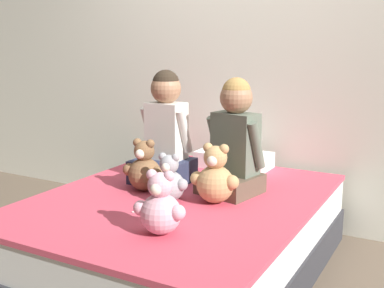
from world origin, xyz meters
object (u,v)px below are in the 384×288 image
Objects in this scene: bed at (180,234)px; pillow_at_headboard at (234,159)px; child_on_right at (234,140)px; sign_card at (156,211)px; child_on_left at (165,134)px; teddy_bear_between_children at (169,181)px; teddy_bear_held_by_right_child at (215,178)px; teddy_bear_at_foot_of_bed at (161,207)px; teddy_bear_held_by_left_child at (144,169)px.

pillow_at_headboard is (0.00, 0.76, 0.28)m from bed.
child_on_right is 3.21× the size of sign_card.
child_on_left is 2.57× the size of teddy_bear_between_children.
pillow_at_headboard is 2.44× the size of sign_card.
teddy_bear_held_by_right_child is 0.80m from pillow_at_headboard.
bed is 0.67m from teddy_bear_at_foot_of_bed.
child_on_right is (0.23, 0.23, 0.54)m from bed.
sign_card is at bearing -88.57° from pillow_at_headboard.
teddy_bear_between_children is 0.87m from pillow_at_headboard.
pillow_at_headboard is at bearing 67.76° from child_on_left.
sign_card is (0.27, -0.28, -0.13)m from teddy_bear_held_by_left_child.
child_on_right is at bearing 19.02° from teddy_bear_held_by_left_child.
teddy_bear_between_children reaches higher than sign_card.
teddy_bear_between_children is 1.31× the size of sign_card.
teddy_bear_at_foot_of_bed is (-0.03, -0.75, -0.18)m from child_on_right.
teddy_bear_held_by_right_child is 0.26m from teddy_bear_between_children.
teddy_bear_held_by_left_child is (-0.00, -0.23, -0.18)m from child_on_left.
child_on_left reaches higher than sign_card.
teddy_bear_at_foot_of_bed is at bearing -68.50° from bed.
teddy_bear_at_foot_of_bed is at bearing -99.11° from teddy_bear_held_by_right_child.
teddy_bear_held_by_right_child is at bearing 0.28° from bed.
teddy_bear_between_children is (-0.23, -0.10, -0.02)m from teddy_bear_held_by_right_child.
pillow_at_headboard is (-0.23, 0.53, -0.26)m from child_on_right.
sign_card reaches higher than bed.
bed is 3.63× the size of pillow_at_headboard.
child_on_left is at bearing 117.39° from sign_card.
sign_card is (0.27, -0.51, -0.31)m from child_on_left.
teddy_bear_held_by_left_child is 0.81m from pillow_at_headboard.
teddy_bear_held_by_right_child is at bearing 14.76° from teddy_bear_between_children.
teddy_bear_between_children reaches higher than bed.
teddy_bear_held_by_left_child is at bearing -141.90° from child_on_right.
child_on_right is at bearing 81.63° from teddy_bear_held_by_right_child.
pillow_at_headboard is at bearing 99.93° from teddy_bear_held_by_right_child.
child_on_right is 2.22× the size of teddy_bear_at_foot_of_bed.
child_on_left is 2.12× the size of teddy_bear_held_by_right_child.
bed is 0.63m from child_on_right.
sign_card is at bearing -84.75° from bed.
child_on_left is 2.32× the size of teddy_bear_at_foot_of_bed.
teddy_bear_held_by_left_child is at bearing 133.44° from sign_card.
bed is at bearing 173.55° from teddy_bear_held_by_right_child.
sign_card is at bearing -131.94° from teddy_bear_held_by_right_child.
teddy_bear_at_foot_of_bed reaches higher than pillow_at_headboard.
bed is 2.76× the size of child_on_right.
child_on_left reaches higher than teddy_bear_at_foot_of_bed.
child_on_left is 0.89m from teddy_bear_at_foot_of_bed.
bed is 5.59× the size of teddy_bear_held_by_right_child.
teddy_bear_held_by_right_child is at bearing -24.01° from child_on_left.
child_on_left is at bearing 136.41° from bed.
bed is at bearing 95.25° from sign_card.
child_on_left is 0.55m from teddy_bear_held_by_right_child.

